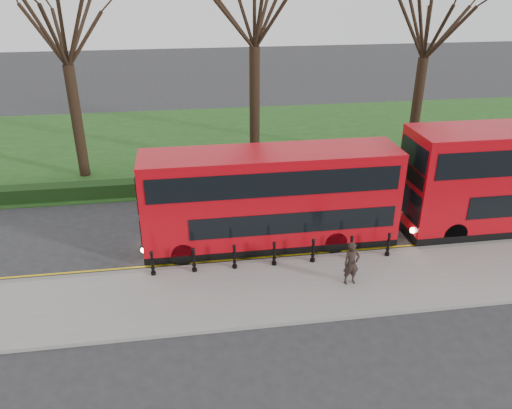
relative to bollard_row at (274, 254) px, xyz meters
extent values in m
plane|color=#28282B|center=(-1.10, 1.35, -0.65)|extent=(120.00, 120.00, 0.00)
cube|color=gray|center=(-1.10, -1.65, -0.58)|extent=(60.00, 4.00, 0.15)
cube|color=slate|center=(-1.10, 0.35, -0.58)|extent=(60.00, 0.25, 0.16)
cube|color=#1C4818|center=(-1.10, 16.35, -0.62)|extent=(60.00, 18.00, 0.06)
cube|color=black|center=(-1.10, 8.15, -0.25)|extent=(60.00, 0.90, 0.80)
cube|color=yellow|center=(-1.10, 0.65, -0.64)|extent=(60.00, 0.10, 0.01)
cube|color=yellow|center=(-1.10, 0.85, -0.64)|extent=(60.00, 0.10, 0.01)
cylinder|color=black|center=(-9.10, 11.35, 2.52)|extent=(0.60, 0.60, 6.34)
cylinder|color=black|center=(0.90, 11.35, 2.88)|extent=(0.60, 0.60, 7.07)
cylinder|color=black|center=(10.90, 11.35, 2.47)|extent=(0.60, 0.60, 6.23)
cylinder|color=black|center=(-4.80, 0.00, 0.00)|extent=(0.15, 0.15, 1.00)
cylinder|color=black|center=(-3.20, 0.00, 0.00)|extent=(0.15, 0.15, 1.00)
cylinder|color=black|center=(-1.60, 0.00, 0.00)|extent=(0.15, 0.15, 1.00)
cylinder|color=black|center=(0.00, 0.00, 0.00)|extent=(0.15, 0.15, 1.00)
cylinder|color=black|center=(1.60, 0.00, 0.00)|extent=(0.15, 0.15, 1.00)
cylinder|color=black|center=(3.20, 0.00, 0.00)|extent=(0.15, 0.15, 1.00)
cylinder|color=black|center=(4.80, 0.00, 0.00)|extent=(0.15, 0.15, 1.00)
cube|color=#AF0711|center=(0.18, 1.93, 1.66)|extent=(10.69, 2.43, 3.94)
cube|color=black|center=(0.18, 1.93, -0.36)|extent=(10.71, 2.45, 0.29)
cube|color=black|center=(0.95, 0.71, 0.95)|extent=(8.55, 0.04, 0.92)
cube|color=black|center=(0.18, 0.71, 2.70)|extent=(10.11, 0.04, 1.02)
cube|color=black|center=(-5.19, 1.93, 1.97)|extent=(0.06, 2.14, 0.53)
cylinder|color=black|center=(-3.61, 0.86, -0.16)|extent=(0.97, 0.29, 0.97)
cylinder|color=black|center=(-3.61, 3.00, -0.16)|extent=(0.97, 0.29, 0.97)
cylinder|color=black|center=(2.80, 0.86, -0.16)|extent=(0.97, 0.29, 0.97)
cylinder|color=black|center=(2.80, 3.00, -0.16)|extent=(0.97, 0.29, 0.97)
cube|color=black|center=(6.30, 1.85, 2.31)|extent=(0.06, 2.41, 0.60)
cylinder|color=black|center=(8.07, 0.65, -0.10)|extent=(1.09, 0.33, 1.09)
cylinder|color=black|center=(8.07, 3.06, -0.10)|extent=(1.09, 0.33, 1.09)
imported|color=black|center=(2.63, -1.69, 0.36)|extent=(0.65, 0.46, 1.72)
camera|label=1|loc=(-3.29, -16.85, 10.38)|focal=35.00mm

